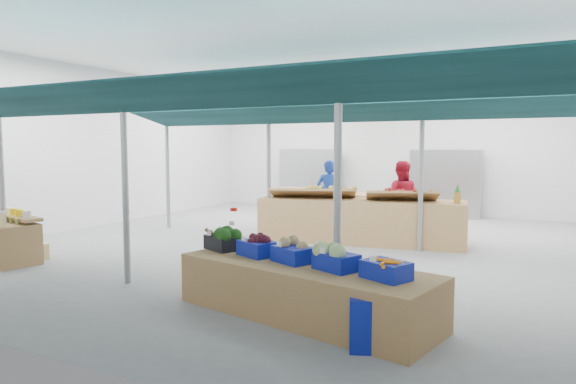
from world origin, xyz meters
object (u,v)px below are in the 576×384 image
Objects in this scene: crate_stack at (372,324)px; vendor_right at (401,199)px; bottle_shelf at (5,239)px; fruit_counter at (360,221)px; vendor_left at (329,196)px; veg_counter at (305,290)px.

crate_stack is 6.99m from vendor_right.
bottle_shelf reaches higher than fruit_counter.
vendor_left reaches higher than bottle_shelf.
vendor_left reaches higher than fruit_counter.
fruit_counter is at bearing 55.14° from bottle_shelf.
bottle_shelf is 3.17× the size of crate_stack.
fruit_counter is 2.50× the size of vendor_left.
veg_counter is 6.03× the size of crate_stack.
veg_counter is at bearing 10.32° from bottle_shelf.
crate_stack is (2.12, -5.70, -0.20)m from fruit_counter.
vendor_left is at bearing 121.81° from veg_counter.
vendor_left is at bearing 116.01° from crate_stack.
fruit_counter is 1.68m from vendor_left.
veg_counter reaches higher than crate_stack.
vendor_right reaches higher than fruit_counter.
bottle_shelf is at bearing 172.83° from crate_stack.
fruit_counter is at bearing 110.39° from crate_stack.
veg_counter is at bearing -87.86° from fruit_counter.
fruit_counter is 1.32m from vendor_right.
veg_counter is at bearing 84.59° from vendor_right.
veg_counter is (6.26, -0.27, -0.08)m from bottle_shelf.
veg_counter is at bearing 148.80° from crate_stack.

